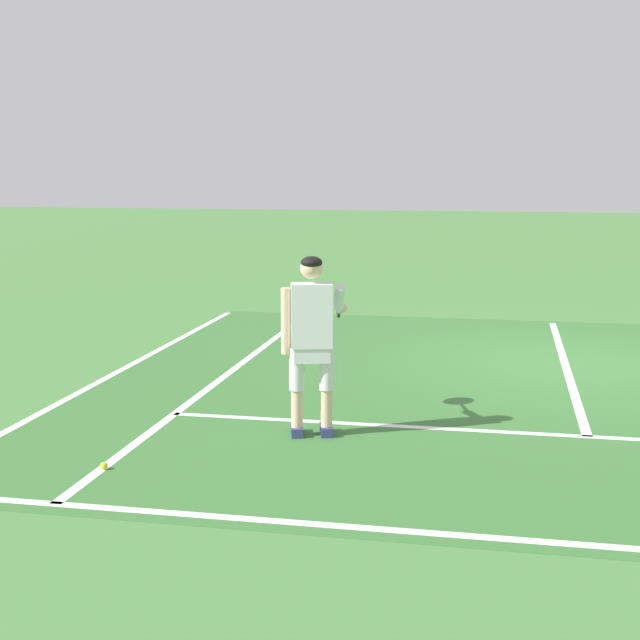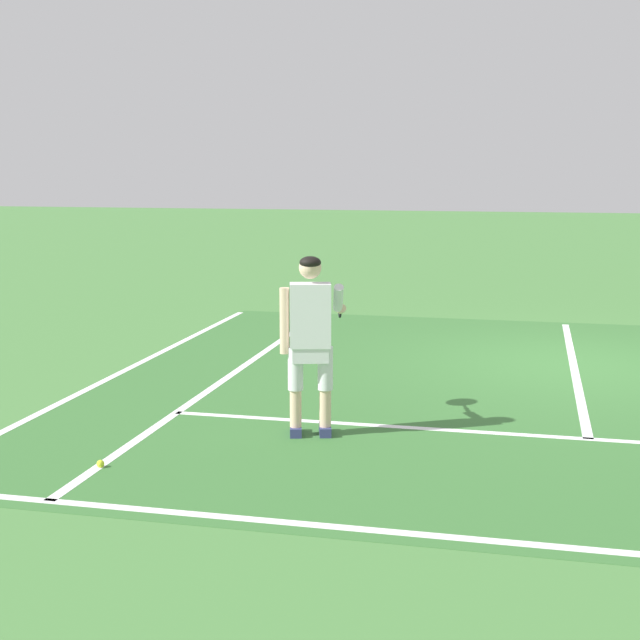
# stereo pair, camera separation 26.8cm
# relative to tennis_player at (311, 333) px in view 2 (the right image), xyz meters

# --- Properties ---
(ground_plane) EXTENTS (80.00, 80.00, 0.00)m
(ground_plane) POSITION_rel_tennis_player_xyz_m (2.57, 3.79, -0.99)
(ground_plane) COLOR #477F3D
(court_inner_surface) EXTENTS (10.98, 9.39, 0.00)m
(court_inner_surface) POSITION_rel_tennis_player_xyz_m (2.57, 2.35, -0.99)
(court_inner_surface) COLOR #387033
(court_inner_surface) RESTS_ON ground
(line_baseline) EXTENTS (10.98, 0.10, 0.01)m
(line_baseline) POSITION_rel_tennis_player_xyz_m (2.57, -2.15, -0.99)
(line_baseline) COLOR white
(line_baseline) RESTS_ON ground
(line_service) EXTENTS (8.23, 0.10, 0.01)m
(line_service) POSITION_rel_tennis_player_xyz_m (2.57, 0.44, -0.99)
(line_service) COLOR white
(line_service) RESTS_ON ground
(line_centre_service) EXTENTS (0.10, 6.40, 0.01)m
(line_centre_service) POSITION_rel_tennis_player_xyz_m (2.57, 3.64, -0.99)
(line_centre_service) COLOR white
(line_centre_service) RESTS_ON ground
(line_singles_left) EXTENTS (0.10, 8.99, 0.01)m
(line_singles_left) POSITION_rel_tennis_player_xyz_m (-1.55, 2.35, -0.99)
(line_singles_left) COLOR white
(line_singles_left) RESTS_ON ground
(line_doubles_left) EXTENTS (0.10, 8.99, 0.01)m
(line_doubles_left) POSITION_rel_tennis_player_xyz_m (-2.92, 2.35, -0.99)
(line_doubles_left) COLOR white
(line_doubles_left) RESTS_ON ground
(tennis_player) EXTENTS (0.59, 1.21, 1.71)m
(tennis_player) POSITION_rel_tennis_player_xyz_m (0.00, 0.00, 0.00)
(tennis_player) COLOR navy
(tennis_player) RESTS_ON ground
(tennis_ball_near_feet) EXTENTS (0.07, 0.07, 0.07)m
(tennis_ball_near_feet) POSITION_rel_tennis_player_xyz_m (-1.52, -1.33, -0.96)
(tennis_ball_near_feet) COLOR #CCE02D
(tennis_ball_near_feet) RESTS_ON ground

